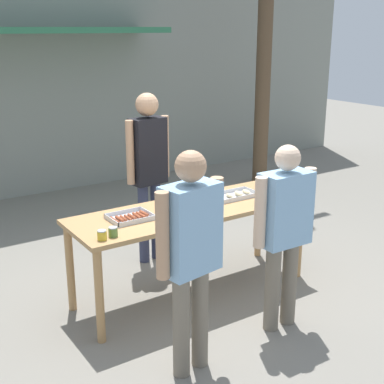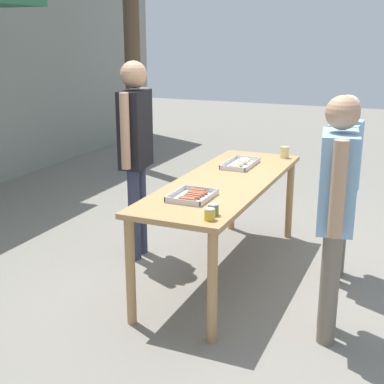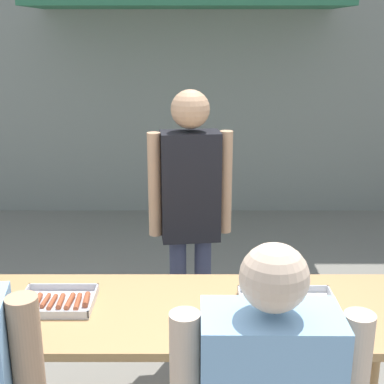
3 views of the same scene
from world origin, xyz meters
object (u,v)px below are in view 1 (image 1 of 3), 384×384
(beer_cup, at_px, (292,191))
(person_customer_with_cup, at_px, (284,223))
(food_tray_sausages, at_px, (130,218))
(person_customer_holding_hotdog, at_px, (191,245))
(condiment_jar_mustard, at_px, (102,235))
(person_server_behind_table, at_px, (148,161))
(food_tray_buns, at_px, (234,195))
(condiment_jar_ketchup, at_px, (113,232))

(beer_cup, distance_m, person_customer_with_cup, 0.98)
(food_tray_sausages, bearing_deg, person_customer_holding_hotdog, -93.71)
(condiment_jar_mustard, bearing_deg, person_server_behind_table, 47.31)
(food_tray_buns, distance_m, person_customer_with_cup, 0.99)
(condiment_jar_mustard, bearing_deg, food_tray_buns, 11.07)
(food_tray_buns, bearing_deg, condiment_jar_mustard, -168.93)
(food_tray_sausages, relative_size, beer_cup, 3.20)
(beer_cup, xyz_separation_m, person_server_behind_table, (-0.97, 1.13, 0.20))
(food_tray_buns, relative_size, beer_cup, 4.13)
(food_tray_sausages, relative_size, condiment_jar_mustard, 4.57)
(food_tray_buns, distance_m, beer_cup, 0.57)
(food_tray_buns, bearing_deg, beer_cup, -30.80)
(beer_cup, xyz_separation_m, person_customer_with_cup, (-0.72, -0.66, 0.02))
(condiment_jar_ketchup, distance_m, person_customer_with_cup, 1.37)
(person_customer_holding_hotdog, bearing_deg, person_server_behind_table, -120.36)
(condiment_jar_mustard, distance_m, person_customer_with_cup, 1.45)
(person_server_behind_table, bearing_deg, food_tray_buns, -66.99)
(food_tray_sausages, height_order, person_server_behind_table, person_server_behind_table)
(food_tray_sausages, bearing_deg, beer_cup, -10.26)
(person_customer_holding_hotdog, relative_size, person_customer_with_cup, 1.06)
(condiment_jar_ketchup, bearing_deg, condiment_jar_mustard, -171.57)
(food_tray_buns, distance_m, condiment_jar_ketchup, 1.45)
(food_tray_sausages, height_order, condiment_jar_mustard, condiment_jar_mustard)
(food_tray_sausages, height_order, food_tray_buns, food_tray_buns)
(condiment_jar_mustard, height_order, person_customer_holding_hotdog, person_customer_holding_hotdog)
(beer_cup, bearing_deg, person_server_behind_table, 130.65)
(food_tray_sausages, height_order, condiment_jar_ketchup, condiment_jar_ketchup)
(condiment_jar_ketchup, distance_m, beer_cup, 1.92)
(condiment_jar_mustard, relative_size, person_customer_with_cup, 0.05)
(person_server_behind_table, bearing_deg, food_tray_sausages, -134.56)
(food_tray_buns, bearing_deg, person_customer_holding_hotdog, -138.71)
(person_server_behind_table, height_order, person_customer_holding_hotdog, person_server_behind_table)
(food_tray_buns, bearing_deg, food_tray_sausages, 179.99)
(food_tray_sausages, bearing_deg, condiment_jar_ketchup, -136.33)
(beer_cup, distance_m, person_customer_holding_hotdog, 1.85)
(food_tray_buns, distance_m, condiment_jar_mustard, 1.56)
(person_server_behind_table, bearing_deg, person_customer_with_cup, -88.95)
(person_customer_holding_hotdog, bearing_deg, food_tray_sausages, -103.26)
(beer_cup, relative_size, person_customer_holding_hotdog, 0.07)
(condiment_jar_ketchup, bearing_deg, person_customer_with_cup, -29.44)
(food_tray_buns, height_order, beer_cup, beer_cup)
(beer_cup, bearing_deg, condiment_jar_mustard, -179.83)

